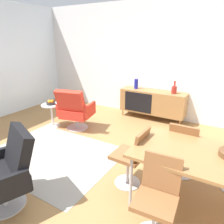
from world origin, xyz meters
TOP-DOWN VIEW (x-y plane):
  - ground_plane at (0.00, 0.00)m, footprint 8.32×8.32m
  - wall_back at (0.00, 2.60)m, footprint 6.80×0.12m
  - sideboard at (0.26, 2.30)m, footprint 1.60×0.45m
  - vase_cobalt at (0.76, 2.30)m, footprint 0.12×0.12m
  - vase_sculptural_dark at (-0.20, 2.30)m, footprint 0.10×0.10m
  - dining_table at (1.81, -0.25)m, footprint 1.60×0.90m
  - dining_chair_near_window at (0.92, -0.26)m, footprint 0.44×0.41m
  - dining_chair_front_left at (1.45, -0.81)m, footprint 0.43×0.45m
  - dining_chair_back_left at (1.46, 0.30)m, footprint 0.40×0.43m
  - lounge_chair_red at (-0.97, 0.81)m, footprint 0.81×0.77m
  - armchair_black_shell at (-0.21, -1.32)m, footprint 0.86×0.83m
  - side_table_round at (-1.55, 0.69)m, footprint 0.44×0.44m
  - fruit_bowl at (-1.55, 0.68)m, footprint 0.20×0.20m
  - area_rug at (-0.61, -0.25)m, footprint 2.20×1.70m

SIDE VIEW (x-z plane):
  - ground_plane at x=0.00m, z-range 0.00..0.00m
  - area_rug at x=-0.61m, z-range 0.00..0.01m
  - side_table_round at x=-1.55m, z-range 0.06..0.58m
  - sideboard at x=0.26m, z-range 0.08..0.80m
  - lounge_chair_red at x=-0.97m, z-range -0.01..0.94m
  - armchair_black_shell at x=-0.21m, z-range -0.01..0.94m
  - dining_chair_near_window at x=0.92m, z-range 0.04..0.90m
  - dining_chair_front_left at x=1.45m, z-range 0.04..0.90m
  - dining_chair_back_left at x=1.46m, z-range 0.04..0.90m
  - fruit_bowl at x=-1.55m, z-range 0.51..0.62m
  - dining_table at x=1.81m, z-range 0.33..1.07m
  - vase_cobalt at x=0.76m, z-range 0.67..0.96m
  - vase_sculptural_dark at x=-0.20m, z-range 0.72..0.96m
  - wall_back at x=0.00m, z-range 0.00..2.80m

